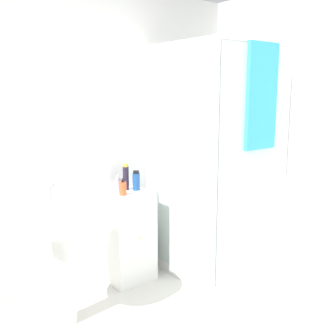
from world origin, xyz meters
TOP-DOWN VIEW (x-y plane):
  - wall_back at (0.00, 1.70)m, footprint 6.40×0.06m
  - shower_enclosure at (1.16, 1.12)m, footprint 0.91×0.94m
  - vanity_cabinet at (0.42, 1.48)m, footprint 0.38×0.39m
  - sink at (-0.30, 1.17)m, footprint 0.54×0.54m
  - soap_dispenser at (0.34, 1.40)m, footprint 0.06×0.06m
  - shampoo_bottle_tall_black at (0.46, 1.54)m, footprint 0.05×0.05m
  - shampoo_bottle_blue at (0.52, 1.47)m, footprint 0.06×0.06m
  - lotion_bottle_white at (0.40, 1.58)m, footprint 0.05×0.05m

SIDE VIEW (x-z plane):
  - vanity_cabinet at x=0.42m, z-range 0.00..0.79m
  - shower_enclosure at x=1.16m, z-range -0.45..1.58m
  - sink at x=-0.30m, z-range 0.18..1.19m
  - lotion_bottle_white at x=0.40m, z-range 0.78..0.91m
  - soap_dispenser at x=0.34m, z-range 0.78..0.92m
  - shampoo_bottle_blue at x=0.52m, z-range 0.79..0.96m
  - shampoo_bottle_tall_black at x=0.46m, z-range 0.79..1.02m
  - wall_back at x=0.00m, z-range 0.00..2.50m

